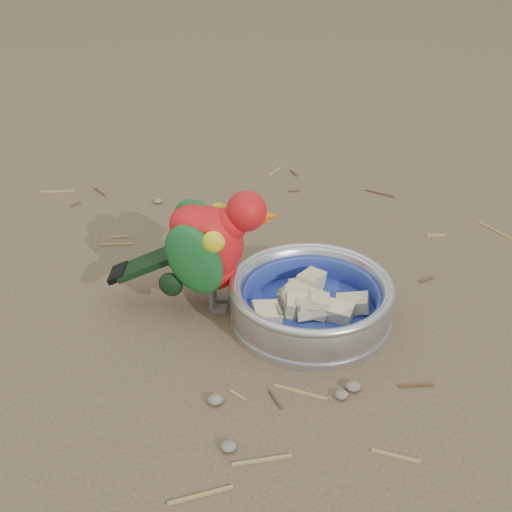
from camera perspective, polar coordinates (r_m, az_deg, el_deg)
name	(u,v)px	position (r m, az deg, el deg)	size (l,w,h in m)	color
ground	(248,305)	(1.00, -0.68, -3.95)	(60.00, 60.00, 0.00)	brown
food_bowl	(310,316)	(0.97, 4.38, -4.80)	(0.22, 0.22, 0.02)	#B2B2BA
bowl_wall	(311,298)	(0.95, 4.45, -3.34)	(0.22, 0.22, 0.04)	#B2B2BA
fruit_wedges	(311,302)	(0.96, 4.43, -3.68)	(0.13, 0.13, 0.03)	#CDB885
lory_parrot	(208,253)	(0.96, -3.84, 0.22)	(0.10, 0.21, 0.17)	red
ground_debris	(216,287)	(1.04, -3.22, -2.51)	(0.90, 0.80, 0.01)	olive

